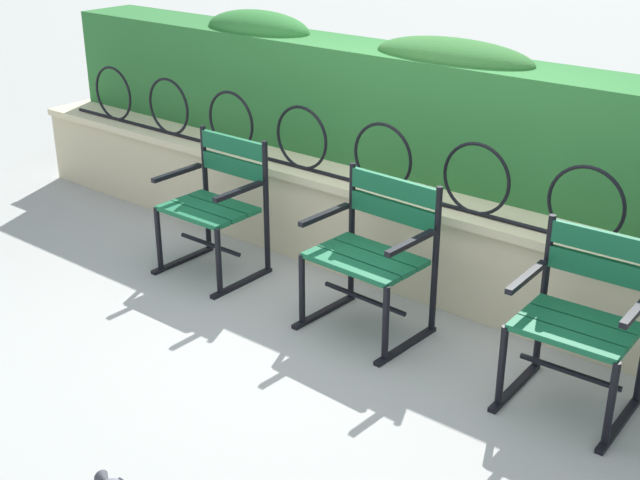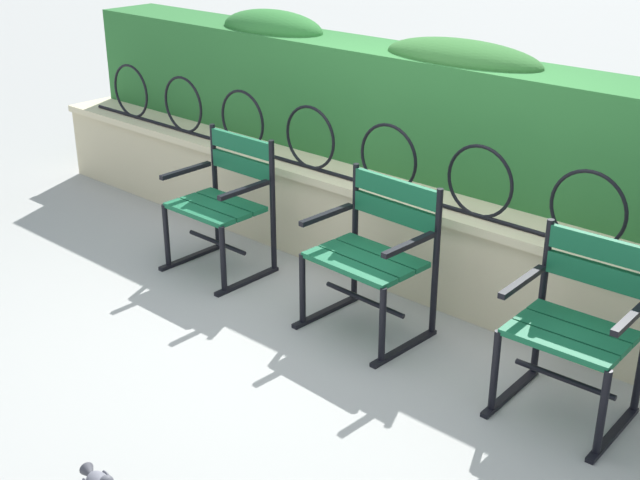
% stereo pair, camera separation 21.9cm
% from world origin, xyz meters
% --- Properties ---
extents(ground_plane, '(60.00, 60.00, 0.00)m').
position_xyz_m(ground_plane, '(0.00, 0.00, 0.00)').
color(ground_plane, '#9E9E99').
extents(stone_wall, '(6.72, 0.41, 0.60)m').
position_xyz_m(stone_wall, '(0.00, 0.90, 0.31)').
color(stone_wall, beige).
rests_on(stone_wall, ground).
extents(iron_arch_fence, '(6.20, 0.02, 0.42)m').
position_xyz_m(iron_arch_fence, '(-0.10, 0.83, 0.79)').
color(iron_arch_fence, black).
rests_on(iron_arch_fence, stone_wall).
extents(hedge_row, '(6.59, 0.50, 0.88)m').
position_xyz_m(hedge_row, '(-0.01, 1.32, 1.01)').
color(hedge_row, '#2D7033').
rests_on(hedge_row, stone_wall).
extents(park_chair_left, '(0.58, 0.52, 0.88)m').
position_xyz_m(park_chair_left, '(-1.01, 0.31, 0.47)').
color(park_chair_left, '#145B38').
rests_on(park_chair_left, ground).
extents(park_chair_centre, '(0.65, 0.55, 0.86)m').
position_xyz_m(park_chair_centre, '(0.20, 0.32, 0.47)').
color(park_chair_centre, '#145B38').
rests_on(park_chair_centre, ground).
extents(park_chair_right, '(0.58, 0.54, 0.86)m').
position_xyz_m(park_chair_right, '(1.39, 0.32, 0.46)').
color(park_chair_right, '#145B38').
rests_on(park_chair_right, ground).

